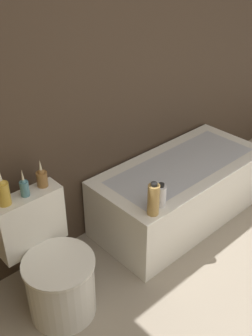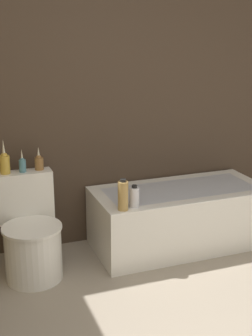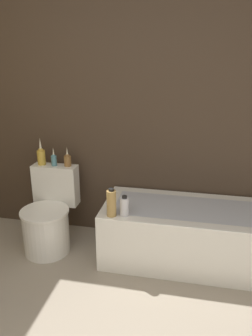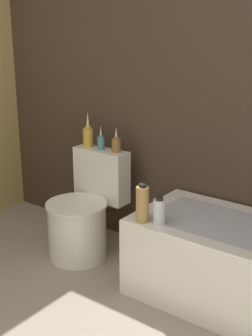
% 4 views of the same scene
% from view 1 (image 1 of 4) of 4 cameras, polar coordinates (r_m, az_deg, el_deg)
% --- Properties ---
extents(wall_back_tiled, '(6.40, 0.06, 2.60)m').
position_cam_1_polar(wall_back_tiled, '(2.56, -9.00, 12.99)').
color(wall_back_tiled, '#423326').
rests_on(wall_back_tiled, ground_plane).
extents(bathtub, '(1.46, 0.68, 0.51)m').
position_cam_1_polar(bathtub, '(3.25, 7.86, -3.31)').
color(bathtub, white).
rests_on(bathtub, ground).
extents(toilet, '(0.44, 0.58, 0.75)m').
position_cam_1_polar(toilet, '(2.54, -10.52, -14.32)').
color(toilet, white).
rests_on(toilet, ground).
extents(vase_gold, '(0.08, 0.08, 0.26)m').
position_cam_1_polar(vase_gold, '(2.31, -17.49, -3.20)').
color(vase_gold, gold).
rests_on(vase_gold, toilet).
extents(vase_silver, '(0.05, 0.05, 0.18)m').
position_cam_1_polar(vase_silver, '(2.36, -14.55, -2.65)').
color(vase_silver, teal).
rests_on(vase_silver, toilet).
extents(vase_bronze, '(0.07, 0.07, 0.18)m').
position_cam_1_polar(vase_bronze, '(2.42, -12.13, -1.30)').
color(vase_bronze, olive).
rests_on(vase_bronze, toilet).
extents(shampoo_bottle_tall, '(0.08, 0.08, 0.24)m').
position_cam_1_polar(shampoo_bottle_tall, '(2.52, 4.00, -4.57)').
color(shampoo_bottle_tall, tan).
rests_on(shampoo_bottle_tall, bathtub).
extents(shampoo_bottle_short, '(0.07, 0.07, 0.17)m').
position_cam_1_polar(shampoo_bottle_short, '(2.61, 5.06, -3.98)').
color(shampoo_bottle_short, silver).
rests_on(shampoo_bottle_short, bathtub).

